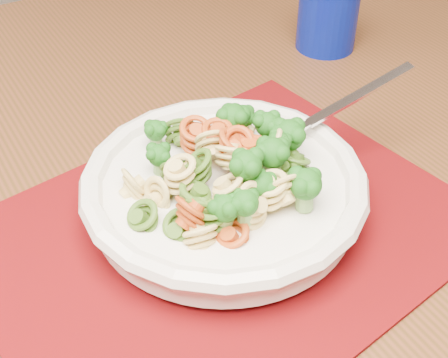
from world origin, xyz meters
TOP-DOWN VIEW (x-y plane):
  - dining_table at (0.44, 0.04)m, footprint 1.46×1.02m
  - placemat at (0.39, -0.07)m, footprint 0.42×0.33m
  - pasta_bowl at (0.41, -0.05)m, footprint 0.25×0.25m
  - pasta_broccoli_heap at (0.41, -0.05)m, footprint 0.21×0.21m
  - fork at (0.48, -0.04)m, footprint 0.18×0.07m
  - tumbler at (0.70, 0.13)m, footprint 0.07×0.07m

SIDE VIEW (x-z plane):
  - dining_table at x=0.44m, z-range 0.27..1.03m
  - placemat at x=0.39m, z-range 0.75..0.76m
  - pasta_bowl at x=0.41m, z-range 0.76..0.81m
  - tumbler at x=0.70m, z-range 0.75..0.85m
  - fork at x=0.48m, z-range 0.76..0.84m
  - pasta_broccoli_heap at x=0.41m, z-range 0.77..0.83m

